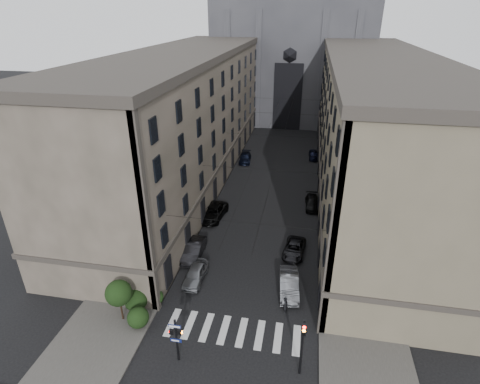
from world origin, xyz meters
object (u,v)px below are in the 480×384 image
Objects in this scene: car_left_midfar at (213,212)px; car_left_far at (245,158)px; car_right_midfar at (312,203)px; car_right_far at (314,155)px; pedestrian_signal_left at (176,337)px; car_right_midnear at (294,249)px; pedestrian at (286,305)px; gothic_tower at (294,39)px; traffic_light_right at (303,341)px; car_left_near at (196,274)px; car_left_midnear at (194,250)px; car_right_near at (289,284)px.

car_left_midfar reaches higher than car_left_far.
car_right_midfar is 18.62m from car_right_far.
pedestrian_signal_left reaches higher than car_right_midnear.
pedestrian is at bearing -48.80° from car_left_midfar.
gothic_tower is 74.67m from traffic_light_right.
traffic_light_right is 26.27m from car_right_midfar.
car_left_near is at bearing -94.34° from gothic_tower.
car_left_midfar is 12.11m from car_right_midnear.
car_right_midfar is 1.11× the size of car_right_far.
car_left_midfar is (-0.03, 8.43, -0.03)m from car_left_midnear.
car_left_far is at bearing 87.77° from car_left_midnear.
pedestrian_signal_left is 21.59m from car_left_midfar.
car_left_midfar is 13.44m from car_right_midfar.
car_right_midnear is at bearing -22.76° from car_left_midfar.
traffic_light_right is 6.74m from pedestrian.
car_right_midfar is at bearing 46.79° from car_left_midnear.
gothic_tower reaches higher than car_right_far.
car_left_midnear is 12.12m from pedestrian.
car_right_far is (6.20, -28.28, -17.09)m from gothic_tower.
car_left_near is 11.15m from car_right_midnear.
pedestrian_signal_left is 12.15m from car_right_near.
car_right_far is (0.60, 44.76, -2.58)m from traffic_light_right.
car_left_midnear is at bearing -83.31° from car_left_midfar.
car_left_near is 9.08m from car_right_near.
car_left_near is 1.08× the size of car_right_far.
gothic_tower is 50.32m from car_right_midfar.
pedestrian is (4.09, -66.96, -17.00)m from gothic_tower.
traffic_light_right is 1.17× the size of car_left_near.
car_right_far is at bearing 73.88° from car_left_near.
car_left_near is (-4.88, -64.24, -17.04)m from gothic_tower.
car_right_far reaches higher than car_right_midnear.
car_right_near reaches higher than car_left_near.
car_left_far is at bearing 92.79° from pedestrian_signal_left.
traffic_light_right is (5.60, -73.04, -14.51)m from gothic_tower.
gothic_tower reaches higher than car_left_near.
car_left_midnear is 1.19× the size of car_right_far.
car_right_near is 1.08× the size of car_right_midnear.
traffic_light_right is at bearing -94.05° from car_right_far.
traffic_light_right is 15.31m from car_right_midnear.
car_right_near is at bearing 50.20° from pedestrian_signal_left.
traffic_light_right is 44.84m from car_right_far.
car_left_near is at bearing 98.43° from pedestrian_signal_left.
gothic_tower is 36.71m from car_left_far.
car_right_midfar is 20.17m from pedestrian.
car_right_far is at bearing 86.96° from car_right_midfar.
pedestrian is (-0.11, -2.76, -0.02)m from car_right_near.
car_left_far is 36.25m from pedestrian.
car_left_midfar is at bearing 89.23° from car_left_midnear.
car_right_far is (11.73, 3.73, 0.01)m from car_left_far.
car_left_midnear is at bearing -160.53° from car_right_midnear.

